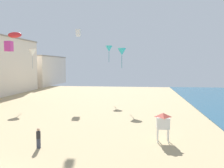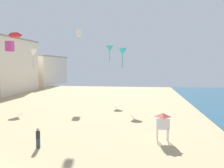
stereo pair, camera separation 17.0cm
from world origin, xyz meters
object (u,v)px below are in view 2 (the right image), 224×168
Objects in this scene: kite_white_box at (79,33)px; kite_magenta_box at (10,46)px; kite_cyan_delta_2 at (122,52)px; kite_white_delta at (33,53)px; kite_cyan_delta at (110,49)px; kite_red_parafoil at (15,35)px; lifeguard_stand at (163,121)px; kite_flyer at (38,137)px.

kite_magenta_box is (-10.40, -5.76, -2.84)m from kite_white_box.
kite_cyan_delta_2 is at bearing 4.38° from kite_magenta_box.
kite_white_delta is 4.06m from kite_magenta_box.
kite_cyan_delta is 6.70m from kite_white_box.
kite_cyan_delta is at bearing 63.95° from kite_red_parafoil.
kite_cyan_delta is 0.99× the size of kite_white_delta.
kite_white_box is at bearing 28.98° from kite_magenta_box.
kite_cyan_delta is 17.98m from kite_magenta_box.
kite_red_parafoil reaches higher than kite_cyan_delta.
kite_white_box is (6.51, 5.35, 3.93)m from kite_white_delta.
lifeguard_stand is 0.80× the size of kite_cyan_delta.
lifeguard_stand is at bearing -72.11° from kite_cyan_delta.
kite_magenta_box reaches higher than kite_white_delta.
kite_flyer is 0.97× the size of kite_magenta_box.
kite_white_delta is at bearing 104.99° from kite_red_parafoil.
kite_white_delta is 1.89× the size of kite_magenta_box.
kite_magenta_box reaches higher than kite_cyan_delta_2.
kite_magenta_box is at bearing 153.84° from lifeguard_stand.
kite_red_parafoil is at bearing -75.01° from kite_white_delta.
kite_magenta_box is 0.95× the size of kite_red_parafoil.
lifeguard_stand is 0.79× the size of kite_cyan_delta_2.
kite_white_delta is 1.00× the size of kite_cyan_delta_2.
kite_white_box is 0.40× the size of kite_cyan_delta_2.
kite_cyan_delta_2 is 1.90× the size of kite_magenta_box.
kite_flyer is 23.80m from kite_white_delta.
kite_white_delta is at bearing -144.88° from kite_cyan_delta.
lifeguard_stand is at bearing -40.64° from kite_white_delta.
kite_flyer is at bearing -93.66° from kite_cyan_delta.
kite_white_box is at bearing 76.44° from kite_red_parafoil.
kite_white_delta is (-10.01, 20.14, 7.78)m from kite_flyer.
kite_cyan_delta_2 is at bearing -27.05° from kite_white_box.
lifeguard_stand is 30.35m from kite_magenta_box.
kite_flyer is 0.92× the size of kite_red_parafoil.
kite_white_delta is at bearing 148.28° from lifeguard_stand.
kite_white_delta is 9.30m from kite_white_box.
kite_white_delta is (-20.09, 17.24, 6.86)m from lifeguard_stand.
kite_cyan_delta_2 reaches higher than kite_white_delta.
kite_cyan_delta_2 reaches higher than kite_flyer.
kite_white_box reaches higher than kite_red_parafoil.
kite_cyan_delta_2 is 16.71m from kite_red_parafoil.
kite_flyer is 1.28× the size of kite_white_box.
lifeguard_stand is 20.23m from kite_cyan_delta_2.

